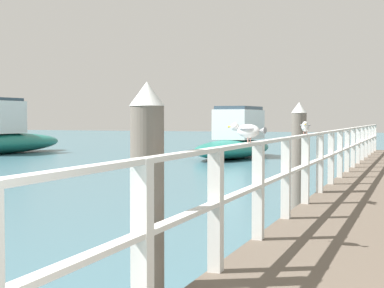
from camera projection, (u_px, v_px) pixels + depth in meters
The scene contains 7 objects.
pier_railing at pixel (340, 148), 14.25m from camera, with size 0.12×25.13×1.14m.
dock_piling_near at pixel (147, 211), 5.00m from camera, with size 0.29×0.29×2.17m.
dock_piling_far at pixel (299, 159), 11.37m from camera, with size 0.29×0.29×2.17m.
seagull_foreground at pixel (248, 130), 6.51m from camera, with size 0.47×0.24×0.21m.
seagull_background at pixel (305, 126), 9.80m from camera, with size 0.21×0.48×0.21m.
boat_2 at pixel (0, 135), 31.74m from camera, with size 3.32×8.82×2.94m.
boat_3 at pixel (235, 141), 28.38m from camera, with size 3.12×7.28×2.44m.
Camera 1 is at (0.33, -1.26, 1.87)m, focal length 56.39 mm.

